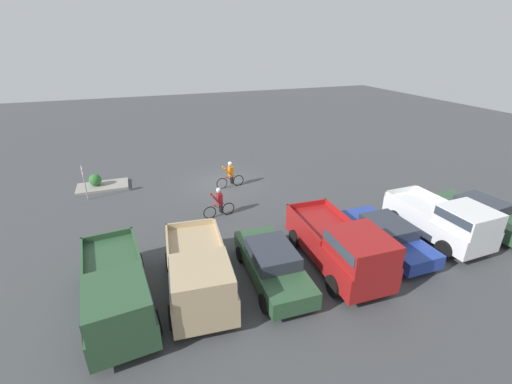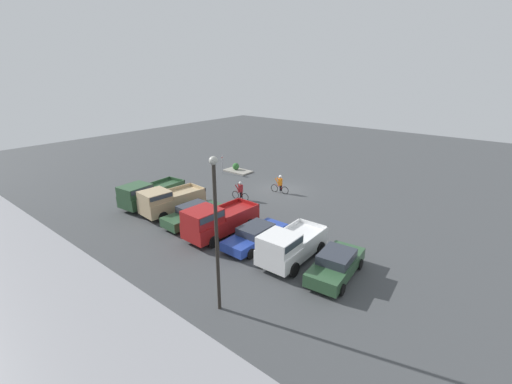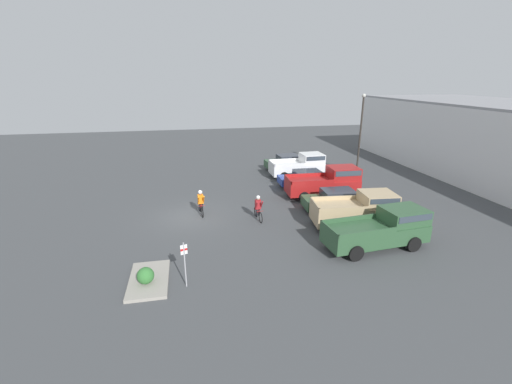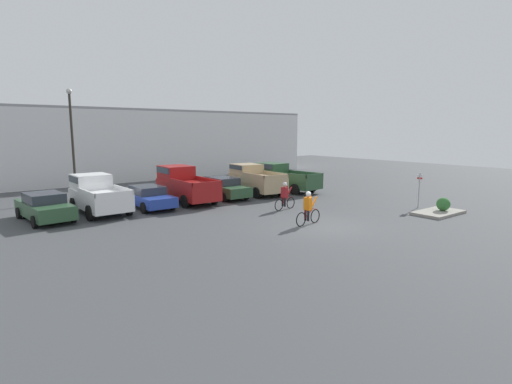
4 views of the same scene
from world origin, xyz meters
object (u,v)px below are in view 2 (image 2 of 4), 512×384
at_px(sedan_0, 336,264).
at_px(fire_lane_sign, 222,162).
at_px(pickup_truck_2, 169,200).
at_px(cyclist_1, 280,184).
at_px(pickup_truck_3, 148,193).
at_px(sedan_1, 256,235).
at_px(shrub, 236,166).
at_px(sedan_2, 194,214).
at_px(pickup_truck_0, 289,245).
at_px(cyclist_0, 240,190).
at_px(lamppost, 216,226).
at_px(pickup_truck_1, 216,220).

bearing_deg(sedan_0, fire_lane_sign, -28.51).
bearing_deg(fire_lane_sign, pickup_truck_2, 113.29).
distance_m(sedan_0, cyclist_1, 13.59).
xyz_separation_m(sedan_0, cyclist_1, (10.17, -9.02, 0.13)).
height_order(pickup_truck_3, cyclist_1, pickup_truck_3).
relative_size(sedan_1, pickup_truck_2, 0.93).
height_order(sedan_1, shrub, sedan_1).
xyz_separation_m(sedan_2, fire_lane_sign, (7.32, -10.33, 0.57)).
relative_size(pickup_truck_0, cyclist_1, 2.66).
bearing_deg(sedan_0, sedan_1, 0.20).
height_order(cyclist_0, shrub, cyclist_0).
bearing_deg(sedan_2, sedan_0, -178.61).
xyz_separation_m(pickup_truck_2, cyclist_1, (-3.86, -9.38, -0.24)).
bearing_deg(lamppost, cyclist_1, -64.25).
relative_size(pickup_truck_1, lamppost, 0.75).
bearing_deg(pickup_truck_0, fire_lane_sign, -33.68).
distance_m(sedan_0, pickup_truck_3, 16.76).
bearing_deg(pickup_truck_2, cyclist_1, -112.38).
bearing_deg(pickup_truck_2, fire_lane_sign, -66.71).
relative_size(pickup_truck_2, pickup_truck_3, 0.89).
bearing_deg(lamppost, pickup_truck_1, -43.62).
xyz_separation_m(pickup_truck_0, sedan_1, (2.81, -0.41, -0.41)).
bearing_deg(pickup_truck_2, cyclist_0, -110.89).
height_order(pickup_truck_1, cyclist_0, pickup_truck_1).
bearing_deg(shrub, pickup_truck_1, 127.89).
bearing_deg(fire_lane_sign, cyclist_0, 145.53).
distance_m(pickup_truck_2, pickup_truck_3, 2.73).
xyz_separation_m(sedan_0, fire_lane_sign, (18.52, -10.06, 0.57)).
relative_size(pickup_truck_1, shrub, 7.43).
height_order(pickup_truck_0, pickup_truck_3, pickup_truck_0).
relative_size(sedan_2, pickup_truck_2, 0.95).
relative_size(sedan_0, pickup_truck_0, 0.95).
bearing_deg(shrub, pickup_truck_2, 108.72).
xyz_separation_m(fire_lane_sign, lamppost, (-15.55, 15.97, 2.98)).
bearing_deg(pickup_truck_0, shrub, -38.48).
xyz_separation_m(sedan_1, cyclist_0, (6.21, -5.47, 0.15)).
distance_m(sedan_0, pickup_truck_2, 14.04).
height_order(sedan_2, shrub, sedan_2).
relative_size(pickup_truck_0, pickup_truck_2, 0.95).
height_order(cyclist_0, lamppost, lamppost).
xyz_separation_m(sedan_1, pickup_truck_1, (2.82, 0.70, 0.48)).
relative_size(pickup_truck_1, cyclist_1, 3.03).
distance_m(pickup_truck_1, cyclist_1, 9.90).
bearing_deg(pickup_truck_1, fire_lane_sign, -46.85).
distance_m(sedan_0, sedan_1, 5.60).
bearing_deg(sedan_0, pickup_truck_2, 1.50).
bearing_deg(lamppost, pickup_truck_3, -21.88).
relative_size(sedan_1, cyclist_1, 2.60).
bearing_deg(pickup_truck_3, shrub, -83.47).
bearing_deg(sedan_1, pickup_truck_2, 2.35).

